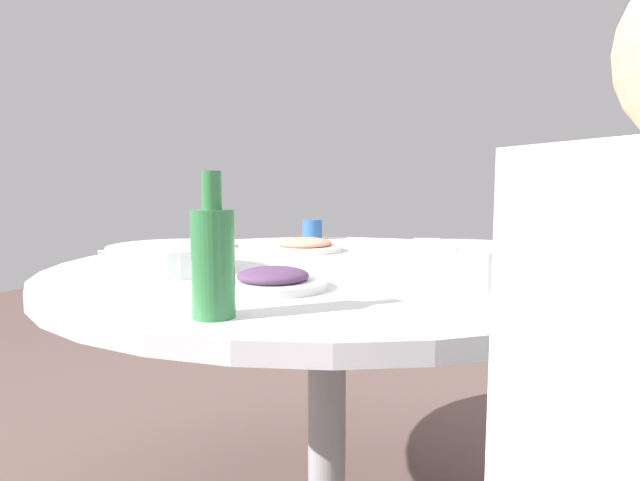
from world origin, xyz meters
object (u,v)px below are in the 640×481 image
Objects in this scene: dish_eggplant at (273,280)px; tea_cup_side at (312,229)px; dish_shrimp at (304,245)px; soup_bowl at (172,258)px; tea_cup_far at (586,264)px; rice_bowl at (468,262)px; green_bottle at (213,259)px; dish_noodles at (482,248)px; round_dining_table at (327,292)px; tea_cup_near at (556,291)px.

dish_eggplant is 2.87× the size of tea_cup_side.
soup_bowl is at bearing 163.44° from dish_shrimp.
rice_bowl is at bearing 120.14° from tea_cup_far.
tea_cup_side is at bearing 58.89° from tea_cup_far.
dish_shrimp is 0.82m from green_bottle.
round_dining_table is at bearing 135.47° from dish_noodles.
dish_noodles is at bearing 2.11° from rice_bowl.
round_dining_table is 0.28m from dish_shrimp.
round_dining_table is 6.43× the size of dish_eggplant.
soup_bowl is 4.05× the size of tea_cup_far.
rice_bowl reaches higher than dish_eggplant.
green_bottle is at bearing 119.63° from tea_cup_near.
soup_bowl is 0.80m from tea_cup_side.
tea_cup_side is at bearing 72.42° from dish_noodles.
dish_eggplant is at bearing 123.98° from rice_bowl.
soup_bowl reaches higher than dish_noodles.
round_dining_table is at bearing 92.12° from tea_cup_far.
rice_bowl is 0.93m from tea_cup_side.
tea_cup_near is at bearing -138.84° from rice_bowl.
tea_cup_near reaches higher than dish_shrimp.
dish_shrimp is at bearing 105.58° from dish_noodles.
dish_shrimp is at bearing 37.04° from round_dining_table.
tea_cup_side reaches higher than soup_bowl.
tea_cup_near is (-0.52, -0.69, 0.01)m from dish_shrimp.
soup_bowl is 3.96× the size of tea_cup_side.
tea_cup_near is at bearing -60.37° from green_bottle.
dish_shrimp is 0.59m from dish_eggplant.
tea_cup_near is 0.33m from tea_cup_far.
dish_shrimp is at bearing -160.24° from tea_cup_side.
dish_shrimp is 3.11× the size of tea_cup_side.
soup_bowl is at bearing 129.57° from round_dining_table.
dish_shrimp is 1.08× the size of dish_eggplant.
tea_cup_side is at bearing 16.18° from green_bottle.
rice_bowl reaches higher than round_dining_table.
green_bottle is 3.06× the size of tea_cup_far.
tea_cup_side is (0.67, 0.65, -0.00)m from rice_bowl.
round_dining_table is at bearing 3.92° from dish_eggplant.
tea_cup_side is at bearing 27.06° from round_dining_table.
tea_cup_side is (1.14, 0.33, -0.05)m from green_bottle.
tea_cup_side is (0.86, 0.82, 0.01)m from tea_cup_near.
tea_cup_side is (0.53, 0.88, 0.00)m from tea_cup_far.
soup_bowl is at bearing 106.61° from tea_cup_far.
dish_eggplant is (-0.34, -0.02, 0.09)m from round_dining_table.
rice_bowl is 1.27× the size of dish_noodles.
tea_cup_near reaches higher than dish_noodles.
green_bottle is at bearing 162.07° from dish_noodles.
tea_cup_far is at bearing -57.54° from dish_eggplant.
dish_shrimp is (0.46, -0.14, -0.01)m from soup_bowl.
dish_shrimp is at bearing -16.56° from soup_bowl.
tea_cup_far reaches higher than dish_shrimp.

